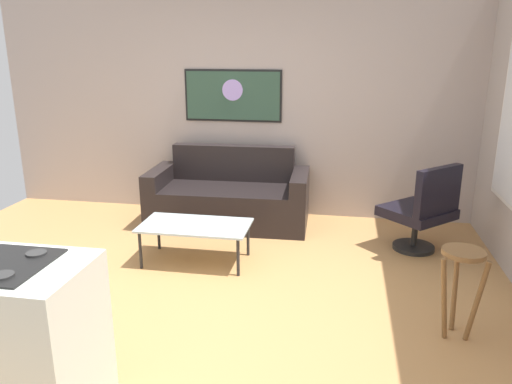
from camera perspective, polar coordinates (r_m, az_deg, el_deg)
name	(u,v)px	position (r m, az deg, el deg)	size (l,w,h in m)	color
ground	(202,305)	(4.19, -6.22, -12.76)	(6.40, 6.40, 0.04)	tan
back_wall	(255,100)	(6.06, -0.15, 10.54)	(6.40, 0.05, 2.80)	#AD9E97
couch	(229,199)	(5.84, -3.08, -0.75)	(1.85, 0.89, 0.88)	black
coffee_table	(195,227)	(4.79, -6.98, -4.03)	(1.04, 0.56, 0.38)	silver
armchair	(423,209)	(5.23, 18.62, -1.91)	(0.83, 0.83, 0.91)	black
bar_stool	(462,272)	(3.79, 22.49, -8.49)	(0.34, 0.33, 0.67)	brown
wall_painting	(233,96)	(6.06, -2.67, 10.97)	(1.18, 0.03, 0.62)	black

